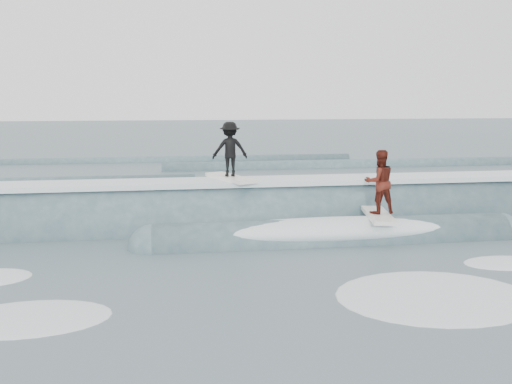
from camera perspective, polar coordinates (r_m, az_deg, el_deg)
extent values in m
plane|color=#3A5255|center=(10.92, 3.75, -9.64)|extent=(160.00, 160.00, 0.00)
cylinder|color=#37545D|center=(16.19, -0.55, -3.27)|extent=(20.52, 2.32, 2.32)
cylinder|color=#37545D|center=(14.48, 7.82, -4.89)|extent=(9.00, 1.16, 1.16)
sphere|color=#37545D|center=(13.90, -10.34, -5.57)|extent=(1.16, 1.16, 1.16)
sphere|color=#37545D|center=(16.33, 23.17, -3.93)|extent=(1.16, 1.16, 1.16)
cube|color=white|center=(15.96, -0.55, 1.05)|extent=(18.00, 1.30, 0.14)
ellipsoid|color=white|center=(14.41, 7.85, -3.74)|extent=(7.60, 1.30, 0.60)
cube|color=white|center=(15.87, -2.61, 1.43)|extent=(1.28, 2.06, 0.10)
imported|color=black|center=(15.78, -2.63, 4.31)|extent=(0.99, 0.60, 1.50)
cube|color=white|center=(14.70, 12.12, -2.27)|extent=(0.90, 2.07, 0.10)
imported|color=#4B160E|center=(14.55, 12.23, 1.01)|extent=(0.82, 0.66, 1.60)
ellipsoid|color=white|center=(10.23, -21.92, -11.67)|extent=(2.75, 1.88, 0.10)
ellipsoid|color=white|center=(11.01, 17.40, -9.91)|extent=(4.20, 2.86, 0.10)
ellipsoid|color=white|center=(13.64, 23.69, -6.52)|extent=(2.21, 1.51, 0.10)
cylinder|color=#37545D|center=(30.24, 11.93, 2.50)|extent=(22.00, 0.80, 0.80)
cylinder|color=#37545D|center=(32.26, -9.76, 2.99)|extent=(22.00, 0.60, 0.60)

